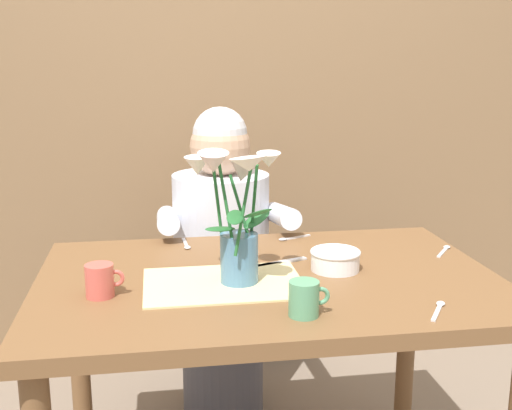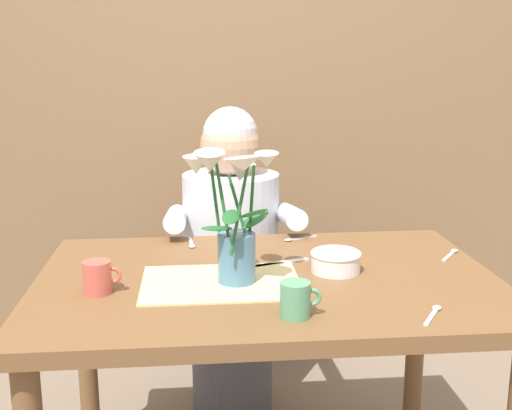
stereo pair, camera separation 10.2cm
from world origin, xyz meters
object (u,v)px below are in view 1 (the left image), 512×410
(coffee_cup, at_px, (100,280))
(seated_person, at_px, (222,267))
(tea_cup, at_px, (305,299))
(dinner_knife, at_px, (277,263))
(ceramic_bowl, at_px, (335,259))
(flower_vase, at_px, (236,214))

(coffee_cup, bearing_deg, seated_person, 62.61)
(tea_cup, height_order, coffee_cup, same)
(dinner_knife, height_order, tea_cup, tea_cup)
(ceramic_bowl, bearing_deg, dinner_knife, 152.89)
(flower_vase, distance_m, tea_cup, 0.29)
(flower_vase, bearing_deg, seated_person, 87.27)
(seated_person, relative_size, coffee_cup, 12.20)
(ceramic_bowl, bearing_deg, flower_vase, -165.66)
(seated_person, xyz_separation_m, dinner_knife, (0.10, -0.52, 0.18))
(flower_vase, bearing_deg, coffee_cup, -174.77)
(seated_person, height_order, flower_vase, seated_person)
(ceramic_bowl, xyz_separation_m, dinner_knife, (-0.15, 0.07, -0.03))
(coffee_cup, bearing_deg, tea_cup, -22.70)
(tea_cup, xyz_separation_m, coffee_cup, (-0.45, 0.19, 0.00))
(seated_person, bearing_deg, dinner_knife, -76.76)
(ceramic_bowl, xyz_separation_m, coffee_cup, (-0.61, -0.10, 0.01))
(flower_vase, xyz_separation_m, dinner_knife, (0.13, 0.15, -0.18))
(seated_person, xyz_separation_m, ceramic_bowl, (0.25, -0.60, 0.21))
(dinner_knife, xyz_separation_m, coffee_cup, (-0.46, -0.18, 0.04))
(dinner_knife, height_order, coffee_cup, coffee_cup)
(ceramic_bowl, height_order, tea_cup, tea_cup)
(ceramic_bowl, relative_size, dinner_knife, 0.72)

